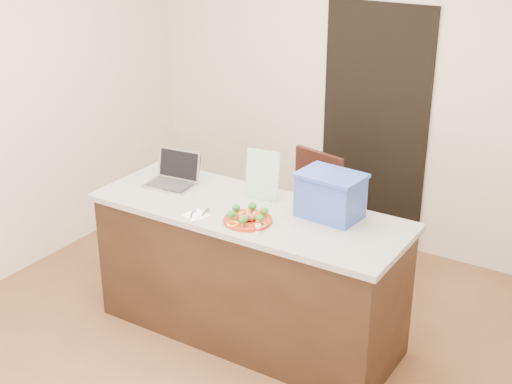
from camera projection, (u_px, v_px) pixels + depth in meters
The scene contains 16 objects.
ground at pixel (229, 350), 4.66m from camera, with size 4.00×4.00×0.00m, color brown.
room_shell at pixel (224, 111), 4.03m from camera, with size 4.00×4.00×4.00m.
doorway at pixel (374, 128), 5.77m from camera, with size 0.90×0.02×2.00m, color black.
island at pixel (249, 272), 4.68m from camera, with size 2.06×0.76×0.92m.
plate at pixel (248, 220), 4.32m from camera, with size 0.30×0.30×0.02m.
meatballs at pixel (247, 216), 4.30m from camera, with size 0.12×0.11×0.04m.
broccoli at pixel (248, 213), 4.30m from camera, with size 0.25×0.25×0.04m.
pepper_rings at pixel (248, 218), 4.31m from camera, with size 0.30×0.30×0.01m.
napkin at pixel (196, 215), 4.40m from camera, with size 0.13×0.13×0.01m, color white.
fork at pixel (194, 213), 4.41m from camera, with size 0.06×0.13×0.00m.
knife at pixel (198, 216), 4.37m from camera, with size 0.05×0.22×0.01m.
yogurt_bottle at pixel (258, 228), 4.17m from camera, with size 0.03×0.03×0.07m.
laptop at pixel (174, 175), 4.86m from camera, with size 0.35×0.29×0.23m.
leaflet at pixel (262, 175), 4.58m from camera, with size 0.23×0.00×0.33m, color silver.
blue_box at pixel (330, 195), 4.34m from camera, with size 0.41×0.31×0.28m.
chair at pixel (311, 210), 5.34m from camera, with size 0.53×0.54×0.99m.
Camera 1 is at (2.22, -3.20, 2.77)m, focal length 50.00 mm.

